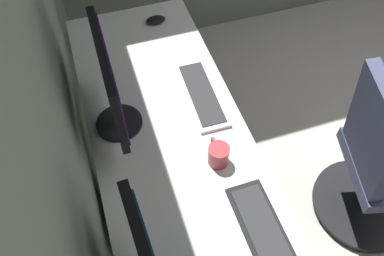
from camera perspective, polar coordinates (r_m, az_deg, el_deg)
wall_back at (r=0.91m, az=-22.01°, el=-8.23°), size 4.41×0.10×2.60m
desk at (r=1.59m, az=-1.72°, el=-6.56°), size 2.09×0.66×0.73m
drawer_pedestal at (r=1.85m, az=-1.70°, el=-13.25°), size 0.40×0.51×0.69m
monitor_primary at (r=1.49m, az=-12.19°, el=6.43°), size 0.47×0.20×0.44m
keyboard_main at (r=1.74m, az=1.45°, el=5.12°), size 0.42×0.15×0.02m
keyboard_spare at (r=1.42m, az=10.94°, el=-15.51°), size 0.42×0.14×0.02m
mouse_main at (r=2.13m, az=-5.46°, el=15.86°), size 0.06×0.10×0.03m
coffee_mug at (r=1.51m, az=3.96°, el=-3.97°), size 0.13×0.09×0.09m
office_chair at (r=2.05m, az=26.20°, el=-5.27°), size 0.56×0.60×0.97m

